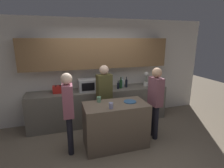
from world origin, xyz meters
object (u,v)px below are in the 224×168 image
plate_on_island (130,102)px  microwave (89,85)px  bottle_3 (126,83)px  person_right (104,94)px  toaster (58,89)px  bottle_1 (121,84)px  cup_0 (99,99)px  person_left (68,107)px  bottle_2 (123,83)px  person_center (155,98)px  cup_1 (111,106)px  potted_plant (146,79)px  bottle_0 (118,86)px

plate_on_island → microwave: bearing=120.7°
microwave → bottle_3: (1.03, 0.02, -0.04)m
person_right → toaster: bearing=-36.1°
bottle_1 → person_right: size_ratio=0.19×
bottle_3 → cup_0: size_ratio=2.54×
person_right → plate_on_island: bearing=117.3°
microwave → bottle_3: size_ratio=1.82×
person_left → person_right: bearing=125.8°
bottle_2 → person_right: size_ratio=0.18×
cup_0 → toaster: bearing=130.3°
bottle_3 → person_right: 0.95m
cup_0 → person_center: person_center is taller
cup_0 → bottle_3: bearing=44.3°
person_right → cup_1: bearing=76.8°
bottle_2 → person_left: (-1.51, -1.17, -0.08)m
bottle_2 → bottle_1: bearing=-132.8°
potted_plant → bottle_3: potted_plant is taller
microwave → bottle_3: 1.03m
bottle_0 → bottle_1: bearing=21.7°
plate_on_island → person_left: person_left is taller
person_center → person_left: bearing=87.6°
microwave → person_center: size_ratio=0.32×
bottle_0 → cup_0: bearing=-129.3°
toaster → person_center: (2.01, -1.10, -0.05)m
microwave → cup_1: size_ratio=4.55×
bottle_1 → person_left: 1.79m
bottle_1 → bottle_2: 0.13m
potted_plant → bottle_1: size_ratio=1.31×
plate_on_island → bottle_1: bearing=80.3°
person_right → microwave: bearing=-72.1°
toaster → cup_0: bearing=-49.7°
bottle_0 → person_center: person_center is taller
potted_plant → cup_0: potted_plant is taller
bottle_1 → bottle_3: bearing=14.7°
bottle_2 → person_left: bearing=-142.3°
cup_0 → person_left: person_left is taller
microwave → bottle_1: 0.85m
potted_plant → plate_on_island: bearing=-130.2°
bottle_0 → person_right: size_ratio=0.14×
potted_plant → bottle_3: bearing=178.3°
person_left → bottle_1: bearing=129.2°
potted_plant → person_right: bearing=-157.9°
bottle_2 → bottle_3: size_ratio=1.03×
potted_plant → bottle_3: size_ratio=1.38×
cup_1 → person_center: (1.08, 0.24, -0.03)m
toaster → bottle_1: bearing=-1.1°
potted_plant → bottle_2: bearing=174.4°
cup_1 → toaster: bearing=124.9°
microwave → person_right: (0.26, -0.55, -0.09)m
potted_plant → bottle_0: 0.86m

